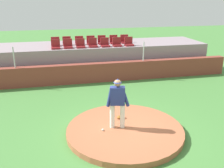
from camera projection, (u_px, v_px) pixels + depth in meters
The scene contains 23 objects.
ground_plane at pixel (125, 133), 8.53m from camera, with size 60.00×60.00×0.00m, color #47803B.
pitchers_mound at pixel (125, 130), 8.50m from camera, with size 3.93×3.93×0.19m, color #A65D3D.
pitcher at pixel (117, 100), 8.19m from camera, with size 0.78×0.34×1.73m.
baseball at pixel (103, 130), 8.27m from camera, with size 0.07×0.07×0.07m, color white.
fielding_glove at pixel (121, 117), 9.10m from camera, with size 0.30×0.20×0.11m, color brown.
brick_barrier at pixel (97, 72), 13.55m from camera, with size 15.11×0.40×1.03m, color brown.
fence_post_left at pixel (14, 57), 12.35m from camera, with size 0.06×0.06×1.06m, color silver.
fence_post_right at pixel (144, 51), 13.76m from camera, with size 0.06×0.06×1.06m, color silver.
bleacher_platform at pixel (91, 58), 15.46m from camera, with size 13.84×3.14×1.69m, color gray.
stadium_chair_0 at pixel (56, 46), 13.73m from camera, with size 0.48×0.44×0.50m.
stadium_chair_1 at pixel (68, 45), 13.90m from camera, with size 0.48×0.44×0.50m.
stadium_chair_2 at pixel (81, 45), 14.02m from camera, with size 0.48×0.44×0.50m.
stadium_chair_3 at pixel (93, 44), 14.20m from camera, with size 0.48×0.44×0.50m.
stadium_chair_4 at pixel (105, 44), 14.30m from camera, with size 0.48×0.44×0.50m.
stadium_chair_5 at pixel (117, 43), 14.44m from camera, with size 0.48×0.44×0.50m.
stadium_chair_6 at pixel (129, 43), 14.59m from camera, with size 0.48×0.44×0.50m.
stadium_chair_7 at pixel (56, 43), 14.55m from camera, with size 0.48×0.44×0.50m.
stadium_chair_8 at pixel (67, 43), 14.73m from camera, with size 0.48×0.44×0.50m.
stadium_chair_9 at pixel (79, 42), 14.87m from camera, with size 0.48×0.44×0.50m.
stadium_chair_10 at pixel (91, 42), 15.02m from camera, with size 0.48×0.44×0.50m.
stadium_chair_11 at pixel (102, 41), 15.16m from camera, with size 0.48×0.44×0.50m.
stadium_chair_12 at pixel (114, 41), 15.29m from camera, with size 0.48×0.44×0.50m.
stadium_chair_13 at pixel (125, 40), 15.44m from camera, with size 0.48×0.44×0.50m.
Camera 1 is at (-2.09, -7.24, 4.35)m, focal length 40.32 mm.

